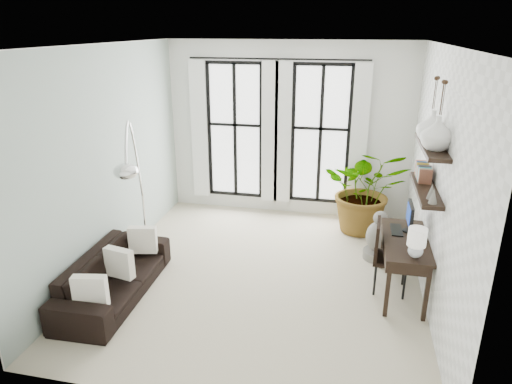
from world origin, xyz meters
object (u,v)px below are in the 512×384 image
(sofa, at_px, (114,275))
(buddha, at_px, (379,239))
(desk_chair, at_px, (385,252))
(plant, at_px, (365,190))
(arc_lamp, at_px, (132,157))
(desk, at_px, (405,245))

(sofa, height_order, buddha, buddha)
(desk_chair, bearing_deg, plant, 101.52)
(sofa, xyz_separation_m, arc_lamp, (0.10, 0.62, 1.46))
(plant, bearing_deg, desk_chair, -82.33)
(desk_chair, height_order, buddha, desk_chair)
(plant, xyz_separation_m, desk_chair, (0.26, -1.89, -0.20))
(desk, bearing_deg, buddha, 105.47)
(sofa, xyz_separation_m, desk, (3.75, 0.84, 0.44))
(desk, bearing_deg, desk_chair, 161.37)
(plant, height_order, buddha, plant)
(plant, bearing_deg, buddha, -77.50)
(desk_chair, xyz_separation_m, buddha, (-0.03, 0.89, -0.24))
(desk, relative_size, arc_lamp, 0.59)
(desk, distance_m, arc_lamp, 3.79)
(desk_chair, bearing_deg, sofa, -161.48)
(buddha, bearing_deg, sofa, -152.48)
(desk, height_order, arc_lamp, arc_lamp)
(buddha, bearing_deg, arc_lamp, -160.56)
(desk, relative_size, desk_chair, 1.35)
(desk, bearing_deg, sofa, -167.37)
(desk, height_order, desk_chair, desk)
(plant, height_order, desk_chair, plant)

